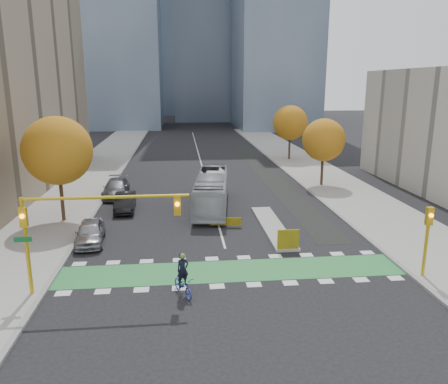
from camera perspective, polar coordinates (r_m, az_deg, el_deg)
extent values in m
plane|color=black|center=(24.34, 1.40, -11.70)|extent=(300.00, 300.00, 0.00)
cube|color=gray|center=(44.36, -19.57, -0.48)|extent=(7.00, 120.00, 0.15)
cube|color=gray|center=(46.03, 15.12, 0.36)|extent=(7.00, 120.00, 0.15)
cube|color=gray|center=(43.65, -15.11, -0.38)|extent=(0.30, 120.00, 0.16)
cube|color=gray|center=(44.91, 10.94, 0.26)|extent=(0.30, 120.00, 0.16)
cube|color=#297E3A|center=(25.69, 0.98, -10.24)|extent=(20.00, 3.00, 0.01)
cube|color=silver|center=(62.71, -3.15, 4.31)|extent=(0.15, 70.00, 0.01)
cube|color=black|center=(53.81, 5.37, 2.64)|extent=(2.50, 50.00, 0.01)
cube|color=gray|center=(33.19, 6.35, -4.48)|extent=(1.60, 10.00, 0.16)
cube|color=yellow|center=(28.55, 8.39, -6.13)|extent=(1.40, 0.12, 1.30)
cylinder|color=#332114|center=(35.88, -20.50, 0.34)|extent=(0.28, 0.28, 5.25)
sphere|color=#B56916|center=(35.33, -20.91, 5.07)|extent=(5.20, 5.20, 5.20)
cylinder|color=#332114|center=(46.92, 12.72, 3.50)|extent=(0.28, 0.28, 4.55)
sphere|color=#B56916|center=(46.53, 12.89, 6.65)|extent=(4.40, 4.40, 4.40)
cylinder|color=#332114|center=(62.21, 8.55, 6.37)|extent=(0.28, 0.28, 4.90)
sphere|color=#B56916|center=(61.91, 8.65, 8.94)|extent=(4.80, 4.80, 4.80)
cylinder|color=#BF9914|center=(23.97, -24.34, -6.68)|extent=(0.20, 0.20, 5.20)
cylinder|color=#BF9914|center=(22.26, -15.20, -0.68)|extent=(8.20, 0.16, 0.16)
cube|color=#BF9914|center=(23.49, -24.73, -3.02)|extent=(0.35, 0.28, 1.00)
sphere|color=orange|center=(23.30, -24.90, -2.91)|extent=(0.22, 0.22, 0.22)
cube|color=#BF9914|center=(22.07, -6.12, -1.73)|extent=(0.35, 0.28, 1.00)
sphere|color=orange|center=(21.87, -6.13, -1.60)|extent=(0.22, 0.22, 0.22)
cube|color=#0C5926|center=(23.42, -24.79, -5.64)|extent=(0.85, 0.04, 0.25)
cylinder|color=#BF9914|center=(26.48, 24.89, -6.20)|extent=(0.18, 0.18, 4.00)
cube|color=#BF9914|center=(26.01, 25.24, -2.88)|extent=(0.35, 0.28, 1.00)
sphere|color=orange|center=(25.84, 25.47, -2.78)|extent=(0.22, 0.22, 0.22)
imported|color=navy|center=(22.88, -5.36, -12.07)|extent=(1.45, 2.08, 1.04)
imported|color=black|center=(22.51, -5.42, -10.06)|extent=(0.76, 0.65, 1.76)
sphere|color=#597F2D|center=(22.22, -5.46, -8.34)|extent=(0.30, 0.30, 0.30)
imported|color=#ADB3B5|center=(37.60, -1.62, 0.12)|extent=(3.89, 11.24, 3.07)
imported|color=gray|center=(31.02, -17.09, -5.03)|extent=(2.23, 4.65, 1.53)
imported|color=black|center=(38.03, -12.79, -1.26)|extent=(1.85, 4.74, 1.54)
imported|color=#515256|center=(43.02, -13.92, 0.50)|extent=(2.44, 5.67, 1.63)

